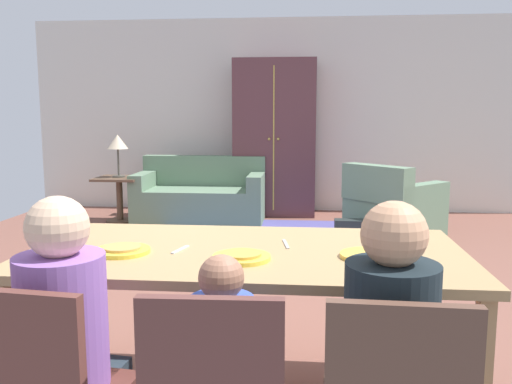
# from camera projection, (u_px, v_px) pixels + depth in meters

# --- Properties ---
(ground_plane) EXTENTS (7.08, 6.52, 0.02)m
(ground_plane) POSITION_uv_depth(u_px,v_px,m) (260.00, 278.00, 4.58)
(ground_plane) COLOR brown
(back_wall) EXTENTS (7.08, 0.10, 2.70)m
(back_wall) POSITION_uv_depth(u_px,v_px,m) (280.00, 116.00, 7.65)
(back_wall) COLOR silver
(back_wall) RESTS_ON ground_plane
(dining_table) EXTENTS (1.98, 1.01, 0.76)m
(dining_table) POSITION_uv_depth(u_px,v_px,m) (246.00, 262.00, 2.47)
(dining_table) COLOR tan
(dining_table) RESTS_ON ground_plane
(plate_near_man) EXTENTS (0.25, 0.25, 0.02)m
(plate_near_man) POSITION_uv_depth(u_px,v_px,m) (122.00, 251.00, 2.40)
(plate_near_man) COLOR yellow
(plate_near_man) RESTS_ON dining_table
(pizza_near_man) EXTENTS (0.17, 0.17, 0.01)m
(pizza_near_man) POSITION_uv_depth(u_px,v_px,m) (122.00, 248.00, 2.39)
(pizza_near_man) COLOR tan
(pizza_near_man) RESTS_ON plate_near_man
(plate_near_child) EXTENTS (0.25, 0.25, 0.02)m
(plate_near_child) POSITION_uv_depth(u_px,v_px,m) (242.00, 257.00, 2.29)
(plate_near_child) COLOR yellow
(plate_near_child) RESTS_ON dining_table
(pizza_near_child) EXTENTS (0.17, 0.17, 0.01)m
(pizza_near_child) POSITION_uv_depth(u_px,v_px,m) (242.00, 254.00, 2.28)
(pizza_near_child) COLOR gold
(pizza_near_child) RESTS_ON plate_near_child
(plate_near_woman) EXTENTS (0.25, 0.25, 0.02)m
(plate_near_woman) POSITION_uv_depth(u_px,v_px,m) (369.00, 256.00, 2.32)
(plate_near_woman) COLOR yellow
(plate_near_woman) RESTS_ON dining_table
(wine_glass) EXTENTS (0.07, 0.07, 0.19)m
(wine_glass) POSITION_uv_depth(u_px,v_px,m) (399.00, 216.00, 2.56)
(wine_glass) COLOR silver
(wine_glass) RESTS_ON dining_table
(fork) EXTENTS (0.05, 0.15, 0.01)m
(fork) POSITION_uv_depth(u_px,v_px,m) (180.00, 249.00, 2.44)
(fork) COLOR silver
(fork) RESTS_ON dining_table
(knife) EXTENTS (0.04, 0.17, 0.01)m
(knife) POSITION_uv_depth(u_px,v_px,m) (286.00, 244.00, 2.55)
(knife) COLOR silver
(knife) RESTS_ON dining_table
(person_man) EXTENTS (0.31, 0.41, 1.11)m
(person_man) POSITION_uv_depth(u_px,v_px,m) (71.00, 363.00, 1.87)
(person_man) COLOR #293742
(person_man) RESTS_ON ground_plane
(person_woman) EXTENTS (0.30, 0.40, 1.11)m
(person_woman) POSITION_uv_depth(u_px,v_px,m) (387.00, 377.00, 1.77)
(person_woman) COLOR #3D2B42
(person_woman) RESTS_ON ground_plane
(area_rug) EXTENTS (2.60, 1.80, 0.01)m
(area_rug) POSITION_uv_depth(u_px,v_px,m) (268.00, 235.00, 6.13)
(area_rug) COLOR #4F4B8F
(area_rug) RESTS_ON ground_plane
(couch) EXTENTS (1.65, 0.86, 0.82)m
(couch) POSITION_uv_depth(u_px,v_px,m) (201.00, 197.00, 7.02)
(couch) COLOR slate
(couch) RESTS_ON ground_plane
(armchair) EXTENTS (1.21, 1.21, 0.82)m
(armchair) POSITION_uv_depth(u_px,v_px,m) (392.00, 208.00, 6.11)
(armchair) COLOR slate
(armchair) RESTS_ON ground_plane
(armoire) EXTENTS (1.10, 0.59, 2.10)m
(armoire) POSITION_uv_depth(u_px,v_px,m) (275.00, 138.00, 7.31)
(armoire) COLOR #573035
(armoire) RESTS_ON ground_plane
(side_table) EXTENTS (0.56, 0.56, 0.58)m
(side_table) POSITION_uv_depth(u_px,v_px,m) (119.00, 193.00, 6.85)
(side_table) COLOR brown
(side_table) RESTS_ON ground_plane
(table_lamp) EXTENTS (0.26, 0.26, 0.54)m
(table_lamp) POSITION_uv_depth(u_px,v_px,m) (118.00, 143.00, 6.75)
(table_lamp) COLOR #4A483E
(table_lamp) RESTS_ON side_table
(handbag) EXTENTS (0.32, 0.16, 0.26)m
(handbag) POSITION_uv_depth(u_px,v_px,m) (350.00, 232.00, 5.73)
(handbag) COLOR #232B2A
(handbag) RESTS_ON ground_plane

